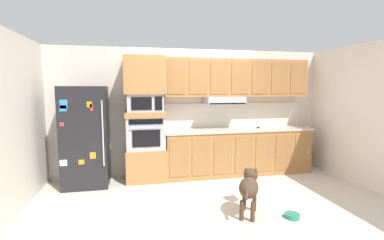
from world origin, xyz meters
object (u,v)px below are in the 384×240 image
object	(u,v)px
refrigerator	(86,136)
screwdriver	(259,127)
built_in_oven	(146,133)
dog	(249,186)
dog_food_bowl	(292,216)
microwave	(145,103)

from	to	relation	value
refrigerator	screwdriver	size ratio (longest dim) A/B	10.43
built_in_oven	dog	xyz separation A→B (m)	(1.32, -1.75, -0.51)
dog_food_bowl	screwdriver	bearing A→B (deg)	77.50
refrigerator	dog	distance (m)	2.95
dog_food_bowl	refrigerator	bearing A→B (deg)	146.01
refrigerator	dog	world-z (taller)	refrigerator
dog	dog_food_bowl	distance (m)	0.68
built_in_oven	microwave	bearing A→B (deg)	-0.77
dog	microwave	bearing A→B (deg)	65.42
built_in_oven	dog	world-z (taller)	built_in_oven
screwdriver	refrigerator	bearing A→B (deg)	-178.96
microwave	dog	world-z (taller)	microwave
refrigerator	built_in_oven	xyz separation A→B (m)	(1.05, 0.07, 0.02)
screwdriver	dog_food_bowl	bearing A→B (deg)	-102.50
refrigerator	dog_food_bowl	xyz separation A→B (m)	(2.88, -1.94, -0.85)
microwave	dog	xyz separation A→B (m)	(1.32, -1.75, -1.07)
microwave	dog	size ratio (longest dim) A/B	0.82
screwdriver	dog_food_bowl	xyz separation A→B (m)	(-0.44, -2.00, -0.90)
microwave	built_in_oven	bearing A→B (deg)	179.23
microwave	screwdriver	xyz separation A→B (m)	(2.28, -0.01, -0.53)
refrigerator	microwave	world-z (taller)	refrigerator
screwdriver	dog	world-z (taller)	screwdriver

